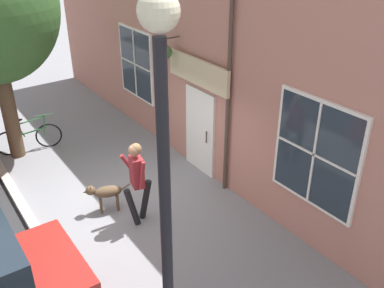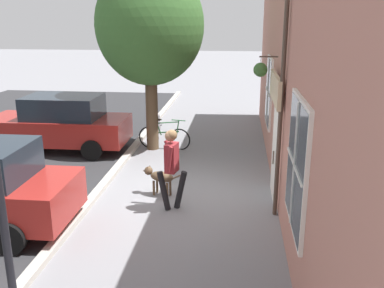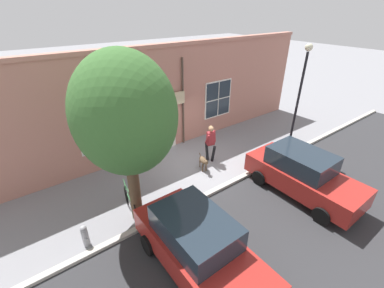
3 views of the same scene
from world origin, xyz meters
name	(u,v)px [view 1 (image 1 of 3)]	position (x,y,z in m)	size (l,w,h in m)	color
ground_plane	(128,202)	(0.00, 0.00, 0.00)	(90.00, 90.00, 0.00)	gray
storefront_facade	(214,74)	(-2.34, -0.01, 2.53)	(0.95, 18.00, 5.06)	#B27566
pedestrian_walking	(137,175)	(0.11, 0.73, 1.10)	(0.68, 0.61, 1.81)	black
dog_on_leash	(105,192)	(0.52, 0.00, 0.46)	(0.96, 0.44, 0.69)	brown
leaning_bicycle	(29,138)	(1.04, -3.72, 0.38)	(1.73, 0.34, 1.00)	black
street_lamp	(165,201)	(1.72, 4.53, 3.32)	(0.32, 0.32, 5.12)	black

